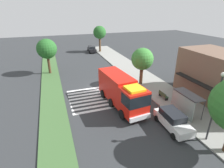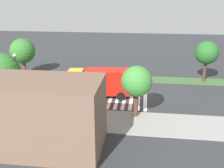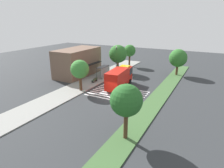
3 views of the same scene
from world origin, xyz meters
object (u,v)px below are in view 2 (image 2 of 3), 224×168
Objects in this scene: sidewalk_tree_west at (137,82)px; fire_truck at (98,82)px; parked_car_mid at (48,97)px; sidewalk_tree_east at (1,73)px; bench_near_shelter at (87,111)px; median_tree_far_west at (207,53)px; bus_stop_shelter at (52,99)px; median_tree_west at (23,51)px; street_lamp at (17,77)px.

fire_truck is at bearing -45.98° from sidewalk_tree_west.
fire_truck is 1.94× the size of parked_car_mid.
parked_car_mid is 0.71× the size of sidewalk_tree_east.
sidewalk_tree_west reaches higher than parked_car_mid.
median_tree_far_west reaches higher than bench_near_shelter.
bus_stop_shelter is at bearing 2.87° from sidewalk_tree_west.
median_tree_west is at bearing -35.17° from sidewalk_tree_west.
sidewalk_tree_west is (-5.27, 5.46, 2.01)m from fire_truck.
bench_near_shelter is 0.24× the size of street_lamp.
parked_car_mid is 11.65m from sidewalk_tree_west.
median_tree_west is at bearing -45.44° from bench_near_shelter.
parked_car_mid reaches higher than bench_near_shelter.
median_tree_west is (8.27, -11.37, 3.20)m from parked_car_mid.
median_tree_far_west reaches higher than parked_car_mid.
bus_stop_shelter is at bearing 35.86° from median_tree_far_west.
street_lamp is at bearing -6.05° from bench_near_shelter.
median_tree_far_west is at bearing -180.00° from median_tree_west.
median_tree_far_west is 1.04× the size of median_tree_west.
sidewalk_tree_west is at bearing -175.02° from bench_near_shelter.
sidewalk_tree_west is at bearing 171.09° from parked_car_mid.
bus_stop_shelter is 6.49m from sidewalk_tree_east.
street_lamp is 13.67m from sidewalk_tree_west.
median_tree_west is at bearing 0.00° from median_tree_far_west.
street_lamp reaches higher than median_tree_west.
parked_car_mid is 6.08m from sidewalk_tree_east.
bench_near_shelter is at bearing 156.73° from parked_car_mid.
bench_near_shelter is at bearing 173.95° from street_lamp.
sidewalk_tree_east is (15.34, 0.00, 0.43)m from sidewalk_tree_west.
fire_truck is 16.28m from median_tree_west.
street_lamp is (4.23, -0.87, 2.10)m from bus_stop_shelter.
sidewalk_tree_east is at bearing -4.58° from bus_stop_shelter.
sidewalk_tree_west is at bearing 53.64° from median_tree_far_west.
median_tree_west is (5.59, -13.16, 0.12)m from street_lamp.
parked_car_mid is at bearing 28.46° from median_tree_far_west.
median_tree_far_west is at bearing -126.36° from sidewalk_tree_west.
sidewalk_tree_east is 28.73m from median_tree_far_west.
sidewalk_tree_east reaches higher than bus_stop_shelter.
sidewalk_tree_east reaches higher than street_lamp.
bus_stop_shelter is 9.70m from sidewalk_tree_west.
sidewalk_tree_east is at bearing 22.99° from fire_truck.
fire_truck is 1.37× the size of sidewalk_tree_east.
median_tree_west reaches higher than parked_car_mid.
parked_car_mid is 14.41m from median_tree_west.
sidewalk_tree_east is (1.67, 0.40, 0.57)m from street_lamp.
street_lamp is (2.68, 1.80, 3.08)m from parked_car_mid.
bus_stop_shelter is 4.20m from bench_near_shelter.
sidewalk_tree_east reaches higher than median_tree_west.
bench_near_shelter is at bearing 177.27° from sidewalk_tree_east.
bench_near_shelter is 0.26× the size of median_tree_west.
bench_near_shelter is at bearing 82.99° from fire_truck.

